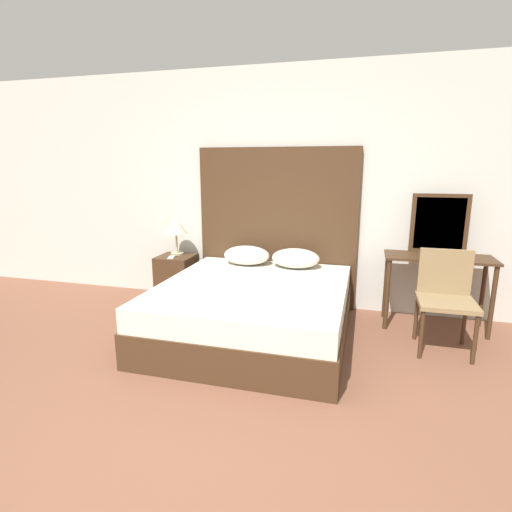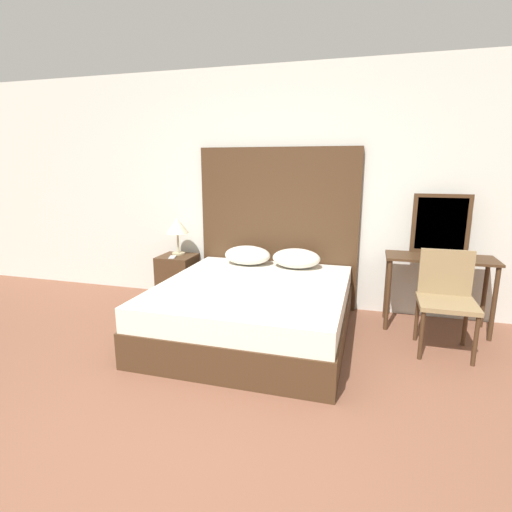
{
  "view_description": "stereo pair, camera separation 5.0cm",
  "coord_description": "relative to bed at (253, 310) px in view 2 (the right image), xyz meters",
  "views": [
    {
      "loc": [
        0.95,
        -1.74,
        1.64
      ],
      "look_at": [
        -0.04,
        1.85,
        0.78
      ],
      "focal_mm": 28.0,
      "sensor_mm": 36.0,
      "label": 1
    },
    {
      "loc": [
        1.0,
        -1.73,
        1.64
      ],
      "look_at": [
        -0.04,
        1.85,
        0.78
      ],
      "focal_mm": 28.0,
      "sensor_mm": 36.0,
      "label": 2
    }
  ],
  "objects": [
    {
      "name": "pillow_right",
      "position": [
        0.28,
        0.71,
        0.37
      ],
      "size": [
        0.52,
        0.39,
        0.21
      ],
      "color": "silver",
      "rests_on": "bed"
    },
    {
      "name": "nightstand",
      "position": [
        -1.17,
        0.72,
        0.02
      ],
      "size": [
        0.41,
        0.4,
        0.57
      ],
      "color": "#422B19",
      "rests_on": "ground_plane"
    },
    {
      "name": "pillow_left",
      "position": [
        -0.28,
        0.71,
        0.37
      ],
      "size": [
        0.52,
        0.39,
        0.21
      ],
      "color": "silver",
      "rests_on": "bed"
    },
    {
      "name": "phone_on_nightstand",
      "position": [
        -1.18,
        0.62,
        0.31
      ],
      "size": [
        0.11,
        0.16,
        0.01
      ],
      "color": "#B7B7BC",
      "rests_on": "nightstand"
    },
    {
      "name": "headboard",
      "position": [
        0.0,
        0.98,
        0.65
      ],
      "size": [
        1.84,
        0.05,
        1.83
      ],
      "color": "#422B19",
      "rests_on": "ground_plane"
    },
    {
      "name": "phone_on_bed",
      "position": [
        -0.43,
        -0.12,
        0.27
      ],
      "size": [
        0.15,
        0.16,
        0.01
      ],
      "color": "#B7B7BC",
      "rests_on": "bed"
    },
    {
      "name": "bed",
      "position": [
        0.0,
        0.0,
        0.0
      ],
      "size": [
        1.76,
        1.92,
        0.53
      ],
      "color": "#422B19",
      "rests_on": "ground_plane"
    },
    {
      "name": "wall_back",
      "position": [
        0.04,
        1.06,
        1.09
      ],
      "size": [
        10.0,
        0.06,
        2.7
      ],
      "color": "silver",
      "rests_on": "ground_plane"
    },
    {
      "name": "ground_plane",
      "position": [
        0.04,
        -1.76,
        -0.26
      ],
      "size": [
        16.0,
        16.0,
        0.0
      ],
      "primitive_type": "plane",
      "color": "brown"
    },
    {
      "name": "chair",
      "position": [
        1.72,
        0.22,
        0.26
      ],
      "size": [
        0.48,
        0.46,
        0.89
      ],
      "color": "olive",
      "rests_on": "ground_plane"
    },
    {
      "name": "vanity_desk",
      "position": [
        1.72,
        0.69,
        0.35
      ],
      "size": [
        1.02,
        0.42,
        0.75
      ],
      "color": "#422B19",
      "rests_on": "ground_plane"
    },
    {
      "name": "vanity_mirror",
      "position": [
        1.72,
        0.87,
        0.79
      ],
      "size": [
        0.55,
        0.03,
        0.6
      ],
      "color": "#422B19",
      "rests_on": "vanity_desk"
    },
    {
      "name": "table_lamp",
      "position": [
        -1.19,
        0.8,
        0.65
      ],
      "size": [
        0.27,
        0.27,
        0.45
      ],
      "color": "tan",
      "rests_on": "nightstand"
    }
  ]
}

